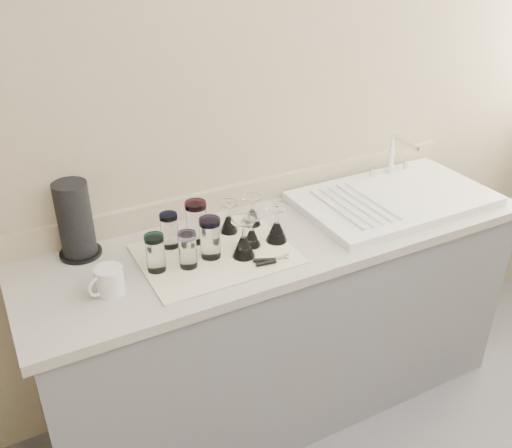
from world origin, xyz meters
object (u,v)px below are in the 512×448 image
goblet_extra (244,244)px  goblet_back_left (229,222)px  tumbler_purple (196,222)px  goblet_front_right (277,229)px  tumbler_cyan (169,230)px  sink_unit (393,198)px  goblet_back_right (252,215)px  paper_towel_roll (75,221)px  tumbler_magenta (155,253)px  white_mug (109,281)px  can_opener (272,261)px  tumbler_lavender (210,238)px  tumbler_blue (188,250)px  goblet_front_left (252,235)px

goblet_extra → goblet_back_left: bearing=81.1°
tumbler_purple → goblet_front_right: (0.27, -0.14, -0.03)m
tumbler_cyan → sink_unit: bearing=-5.4°
goblet_back_right → paper_towel_roll: bearing=170.7°
tumbler_magenta → goblet_back_left: (0.34, 0.12, -0.03)m
tumbler_cyan → white_mug: 0.33m
sink_unit → can_opener: 0.73m
tumbler_lavender → goblet_front_right: bearing=-3.1°
tumbler_magenta → tumbler_cyan: bearing=52.4°
goblet_back_right → tumbler_purple: bearing=-176.6°
tumbler_blue → can_opener: size_ratio=1.05×
tumbler_purple → goblet_back_right: (0.24, 0.01, -0.04)m
tumbler_lavender → goblet_front_left: size_ratio=1.24×
tumbler_cyan → tumbler_purple: tumbler_purple is taller
tumbler_magenta → goblet_front_right: bearing=-2.8°
white_mug → paper_towel_roll: paper_towel_roll is taller
goblet_front_left → white_mug: goblet_front_left is taller
tumbler_cyan → white_mug: tumbler_cyan is taller
tumbler_cyan → tumbler_purple: (0.10, -0.01, 0.01)m
tumbler_lavender → goblet_extra: same height
tumbler_purple → paper_towel_roll: 0.43m
goblet_back_right → goblet_extra: goblet_extra is taller
tumbler_lavender → white_mug: size_ratio=1.08×
tumbler_blue → goblet_front_right: (0.36, 0.01, -0.02)m
sink_unit → goblet_front_right: sink_unit is taller
can_opener → paper_towel_roll: (-0.59, 0.39, 0.13)m
sink_unit → tumbler_lavender: 0.88m
can_opener → paper_towel_roll: bearing=146.6°
white_mug → can_opener: bearing=-10.3°
tumbler_lavender → tumbler_cyan: bearing=127.8°
goblet_front_right → paper_towel_roll: size_ratio=0.51×
tumbler_lavender → goblet_front_right: tumbler_lavender is taller
tumbler_blue → white_mug: size_ratio=0.94×
goblet_back_left → tumbler_magenta: bearing=-160.0°
goblet_back_left → tumbler_cyan: bearing=179.1°
paper_towel_roll → sink_unit: bearing=-9.0°
tumbler_purple → tumbler_magenta: bearing=-150.0°
tumbler_magenta → goblet_extra: goblet_extra is taller
tumbler_cyan → goblet_back_left: 0.24m
tumbler_blue → goblet_front_right: size_ratio=0.90×
goblet_front_left → goblet_front_right: bearing=-7.2°
tumbler_magenta → tumbler_blue: bearing=-15.9°
goblet_back_left → tumbler_purple: bearing=-177.1°
tumbler_magenta → paper_towel_roll: 0.33m
tumbler_cyan → tumbler_lavender: bearing=-52.2°
goblet_back_left → goblet_front_right: goblet_front_right is taller
tumbler_cyan → goblet_back_left: size_ratio=1.05×
sink_unit → goblet_extra: size_ratio=5.37×
tumbler_purple → tumbler_blue: bearing=-122.8°
tumbler_lavender → paper_towel_roll: paper_towel_roll is taller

